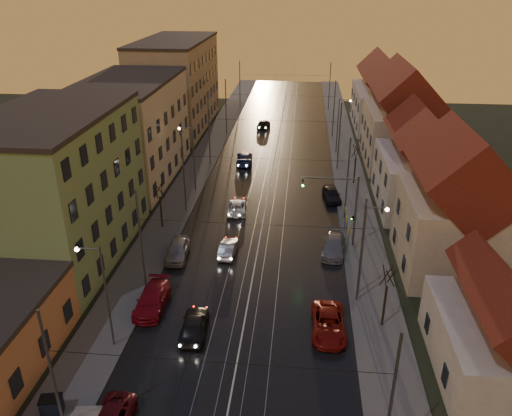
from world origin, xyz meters
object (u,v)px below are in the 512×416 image
(parked_right_1, at_px, (334,246))
(parked_right_2, at_px, (332,194))
(dumpster, at_px, (52,406))
(driving_car_2, at_px, (237,207))
(street_lamp_3, at_px, (340,120))
(driving_car_3, at_px, (245,158))
(driving_car_4, at_px, (263,124))
(parked_right_0, at_px, (328,324))
(driving_car_1, at_px, (228,248))
(driving_car_0, at_px, (194,325))
(street_lamp_2, at_px, (191,152))
(street_lamp_1, at_px, (367,242))
(parked_left_2, at_px, (152,300))
(street_lamp_0, at_px, (101,287))
(traffic_light_mast, at_px, (345,202))
(parked_left_3, at_px, (178,250))

(parked_right_1, bearing_deg, parked_right_2, 95.96)
(parked_right_1, distance_m, dumpster, 27.11)
(driving_car_2, height_order, dumpster, dumpster)
(street_lamp_3, height_order, parked_right_2, street_lamp_3)
(driving_car_2, relative_size, driving_car_3, 0.83)
(driving_car_4, relative_size, parked_right_0, 0.84)
(street_lamp_3, height_order, driving_car_1, street_lamp_3)
(driving_car_3, height_order, parked_right_2, driving_car_3)
(driving_car_0, distance_m, driving_car_1, 11.49)
(driving_car_0, xyz_separation_m, parked_right_1, (10.57, 12.71, -0.05))
(dumpster, bearing_deg, parked_right_0, 17.38)
(driving_car_3, bearing_deg, parked_right_1, 110.07)
(street_lamp_2, height_order, driving_car_2, street_lamp_2)
(street_lamp_1, bearing_deg, driving_car_2, 129.91)
(parked_right_0, bearing_deg, driving_car_0, -173.95)
(parked_left_2, bearing_deg, driving_car_4, 84.53)
(driving_car_1, relative_size, parked_left_2, 0.77)
(driving_car_2, bearing_deg, street_lamp_0, 69.67)
(street_lamp_1, relative_size, driving_car_3, 1.49)
(driving_car_1, bearing_deg, street_lamp_3, -109.16)
(street_lamp_0, height_order, driving_car_0, street_lamp_0)
(driving_car_4, xyz_separation_m, dumpster, (-7.37, -62.33, -0.04))
(driving_car_4, height_order, parked_right_0, driving_car_4)
(driving_car_0, distance_m, driving_car_2, 20.68)
(street_lamp_2, xyz_separation_m, driving_car_0, (5.65, -26.13, -4.12))
(driving_car_0, distance_m, parked_left_2, 4.80)
(street_lamp_1, bearing_deg, driving_car_3, 113.53)
(street_lamp_3, relative_size, parked_right_0, 1.54)
(street_lamp_0, height_order, street_lamp_1, same)
(street_lamp_2, height_order, traffic_light_mast, street_lamp_2)
(parked_right_0, height_order, dumpster, parked_right_0)
(parked_left_2, relative_size, parked_right_2, 1.17)
(parked_right_2, bearing_deg, driving_car_2, -165.97)
(street_lamp_2, relative_size, driving_car_0, 1.79)
(parked_left_3, height_order, parked_right_0, parked_left_3)
(street_lamp_0, bearing_deg, traffic_light_mast, 43.10)
(traffic_light_mast, bearing_deg, street_lamp_1, -82.09)
(street_lamp_1, bearing_deg, parked_left_3, 164.86)
(street_lamp_3, bearing_deg, parked_right_2, -95.56)
(street_lamp_1, xyz_separation_m, dumpster, (-19.34, -14.25, -4.19))
(street_lamp_2, bearing_deg, street_lamp_1, -47.68)
(parked_left_3, bearing_deg, parked_right_2, 40.51)
(parked_right_1, bearing_deg, driving_car_4, 110.94)
(street_lamp_2, bearing_deg, street_lamp_3, 41.31)
(driving_car_4, height_order, parked_right_2, parked_right_2)
(driving_car_3, relative_size, parked_left_2, 1.05)
(traffic_light_mast, xyz_separation_m, driving_car_0, (-11.45, -14.13, -3.84))
(street_lamp_2, height_order, driving_car_1, street_lamp_2)
(street_lamp_2, height_order, parked_right_2, street_lamp_2)
(driving_car_0, distance_m, driving_car_4, 54.22)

